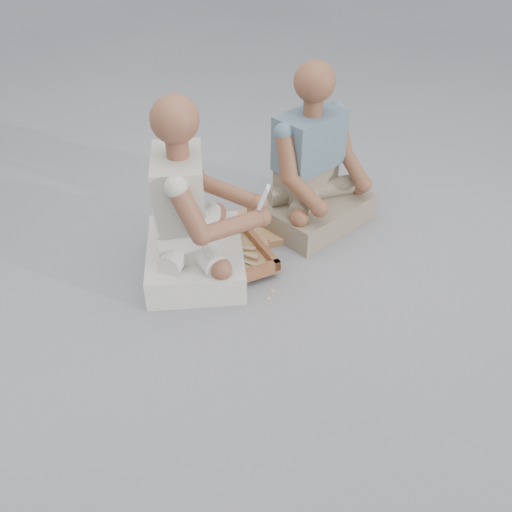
{
  "coord_description": "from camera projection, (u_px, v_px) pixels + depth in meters",
  "views": [
    {
      "loc": [
        -0.25,
        -1.9,
        1.8
      ],
      "look_at": [
        -0.08,
        0.09,
        0.3
      ],
      "focal_mm": 40.0,
      "sensor_mm": 36.0,
      "label": 1
    }
  ],
  "objects": [
    {
      "name": "wood_chip_2",
      "position": [
        177.0,
        258.0,
        2.99
      ],
      "size": [
        0.02,
        0.02,
        0.0
      ],
      "primitive_type": "cube",
      "rotation": [
        0.0,
        0.0,
        3.02
      ],
      "color": "tan",
      "rests_on": "ground"
    },
    {
      "name": "craftsman",
      "position": [
        191.0,
        218.0,
        2.72
      ],
      "size": [
        0.61,
        0.6,
        0.92
      ],
      "rotation": [
        0.0,
        0.0,
        -1.56
      ],
      "color": "silver",
      "rests_on": "ground"
    },
    {
      "name": "wood_chip_1",
      "position": [
        272.0,
        291.0,
        2.78
      ],
      "size": [
        0.02,
        0.02,
        0.0
      ],
      "primitive_type": "cube",
      "rotation": [
        0.0,
        0.0,
        2.42
      ],
      "color": "tan",
      "rests_on": "ground"
    },
    {
      "name": "chisel_5",
      "position": [
        221.0,
        256.0,
        2.88
      ],
      "size": [
        0.15,
        0.18,
        0.02
      ],
      "rotation": [
        0.0,
        0.0,
        0.88
      ],
      "color": "silver",
      "rests_on": "tool_tray"
    },
    {
      "name": "wood_chip_0",
      "position": [
        213.0,
        247.0,
        3.06
      ],
      "size": [
        0.02,
        0.02,
        0.0
      ],
      "primitive_type": "cube",
      "rotation": [
        0.0,
        0.0,
        1.16
      ],
      "color": "tan",
      "rests_on": "ground"
    },
    {
      "name": "chisel_2",
      "position": [
        218.0,
        258.0,
        2.87
      ],
      "size": [
        0.1,
        0.21,
        0.02
      ],
      "rotation": [
        0.0,
        0.0,
        -1.21
      ],
      "color": "silver",
      "rests_on": "tool_tray"
    },
    {
      "name": "wood_chip_7",
      "position": [
        237.0,
        285.0,
        2.81
      ],
      "size": [
        0.02,
        0.02,
        0.0
      ],
      "primitive_type": "cube",
      "rotation": [
        0.0,
        0.0,
        2.19
      ],
      "color": "tan",
      "rests_on": "ground"
    },
    {
      "name": "tool_tray",
      "position": [
        218.0,
        260.0,
        2.88
      ],
      "size": [
        0.62,
        0.56,
        0.07
      ],
      "rotation": [
        0.0,
        0.0,
        0.37
      ],
      "color": "brown",
      "rests_on": "carved_panel"
    },
    {
      "name": "wood_chip_4",
      "position": [
        241.0,
        227.0,
        3.22
      ],
      "size": [
        0.02,
        0.02,
        0.0
      ],
      "primitive_type": "cube",
      "rotation": [
        0.0,
        0.0,
        1.73
      ],
      "color": "tan",
      "rests_on": "ground"
    },
    {
      "name": "chisel_1",
      "position": [
        207.0,
        264.0,
        2.84
      ],
      "size": [
        0.11,
        0.21,
        0.02
      ],
      "rotation": [
        0.0,
        0.0,
        -1.15
      ],
      "color": "silver",
      "rests_on": "tool_tray"
    },
    {
      "name": "wood_chip_3",
      "position": [
        164.0,
        281.0,
        2.83
      ],
      "size": [
        0.02,
        0.02,
        0.0
      ],
      "primitive_type": "cube",
      "rotation": [
        0.0,
        0.0,
        0.78
      ],
      "color": "tan",
      "rests_on": "ground"
    },
    {
      "name": "ground",
      "position": [
        275.0,
        319.0,
        2.62
      ],
      "size": [
        60.0,
        60.0,
        0.0
      ],
      "primitive_type": "plane",
      "color": "gray",
      "rests_on": "ground"
    },
    {
      "name": "chisel_9",
      "position": [
        224.0,
        246.0,
        2.94
      ],
      "size": [
        0.2,
        0.13,
        0.02
      ],
      "rotation": [
        0.0,
        0.0,
        0.57
      ],
      "color": "silver",
      "rests_on": "tool_tray"
    },
    {
      "name": "companion",
      "position": [
        313.0,
        173.0,
        3.1
      ],
      "size": [
        0.74,
        0.72,
        0.91
      ],
      "rotation": [
        0.0,
        0.0,
        3.81
      ],
      "color": "gray",
      "rests_on": "ground"
    },
    {
      "name": "chisel_10",
      "position": [
        235.0,
        276.0,
        2.77
      ],
      "size": [
        0.06,
        0.22,
        0.02
      ],
      "rotation": [
        0.0,
        0.0,
        -1.35
      ],
      "color": "silver",
      "rests_on": "tool_tray"
    },
    {
      "name": "chisel_3",
      "position": [
        213.0,
        245.0,
        2.97
      ],
      "size": [
        0.21,
        0.11,
        0.02
      ],
      "rotation": [
        0.0,
        0.0,
        0.44
      ],
      "color": "silver",
      "rests_on": "tool_tray"
    },
    {
      "name": "wood_chip_8",
      "position": [
        199.0,
        286.0,
        2.8
      ],
      "size": [
        0.02,
        0.02,
        0.0
      ],
      "primitive_type": "cube",
      "rotation": [
        0.0,
        0.0,
        1.77
      ],
      "color": "tan",
      "rests_on": "ground"
    },
    {
      "name": "wood_chip_9",
      "position": [
        269.0,
        299.0,
        2.73
      ],
      "size": [
        0.02,
        0.02,
        0.0
      ],
      "primitive_type": "cube",
      "rotation": [
        0.0,
        0.0,
        0.94
      ],
      "color": "tan",
      "rests_on": "ground"
    },
    {
      "name": "chisel_8",
      "position": [
        245.0,
        248.0,
        2.94
      ],
      "size": [
        0.22,
        0.06,
        0.02
      ],
      "rotation": [
        0.0,
        0.0,
        -0.18
      ],
      "color": "silver",
      "rests_on": "tool_tray"
    },
    {
      "name": "mobile_phone",
      "position": [
        264.0,
        197.0,
        2.62
      ],
      "size": [
        0.07,
        0.06,
        0.12
      ],
      "rotation": [
        -0.35,
        0.0,
        -1.76
      ],
      "color": "silver",
      "rests_on": "craftsman"
    },
    {
      "name": "carved_panel",
      "position": [
        225.0,
        233.0,
        3.14
      ],
      "size": [
        0.62,
        0.48,
        0.04
      ],
      "primitive_type": "cube",
      "rotation": [
        0.0,
        0.0,
        0.22
      ],
      "color": "olive",
      "rests_on": "ground"
    },
    {
      "name": "chisel_0",
      "position": [
        221.0,
        238.0,
        3.0
      ],
      "size": [
        0.06,
        0.22,
        0.02
      ],
      "rotation": [
        0.0,
        0.0,
        1.35
      ],
      "color": "silver",
      "rests_on": "tool_tray"
    },
    {
      "name": "chisel_11",
      "position": [
        210.0,
        263.0,
        2.84
      ],
      "size": [
        0.21,
        0.09,
        0.02
      ],
      "rotation": [
        0.0,
        0.0,
        0.35
      ],
      "color": "silver",
      "rests_on": "tool_tray"
    },
    {
      "name": "chisel_6",
      "position": [
        253.0,
        265.0,
        2.83
      ],
      "size": [
        0.18,
        0.16,
        0.02
      ],
      "rotation": [
        0.0,
        0.0,
        -0.7
      ],
      "color": "silver",
      "rests_on": "tool_tray"
    },
    {
      "name": "chisel_4",
      "position": [
        248.0,
        255.0,
        2.88
      ],
      "size": [
        0.19,
        0.13,
        0.02
      ],
      "rotation": [
        0.0,
        0.0,
        -0.57
      ],
      "color": "silver",
      "rests_on": "tool_tray"
    },
    {
      "name": "wood_chip_5",
      "position": [
        192.0,
        258.0,
        2.98
      ],
      "size": [
        0.02,
        0.02,
        0.0
      ],
      "primitive_type": "cube",
      "rotation": [
        0.0,
        0.0,
        1.64
      ],
      "color": "tan",
      "rests_on": "ground"
    },
    {
      "name": "chisel_7",
      "position": [
        218.0,
        262.0,
        2.85
      ],
      "size": [
        0.21,
        0.11,
        0.02
      ],
      "rotation": [
        0.0,
        0.0,
        0.43
      ],
      "color": "silver",
      "rests_on": "tool_tray"
    },
    {
      "name": "wood_chip_6",
      "position": [
        219.0,
        263.0,
        2.95
      ],
      "size": [
        0.02,
        0.02,
        0.0
      ],
      "primitive_type": "cube",
      "rotation": [
        0.0,
        0.0,
        1.29
      ],
      "color": "tan",
      "rests_on": "ground"
    }
  ]
}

